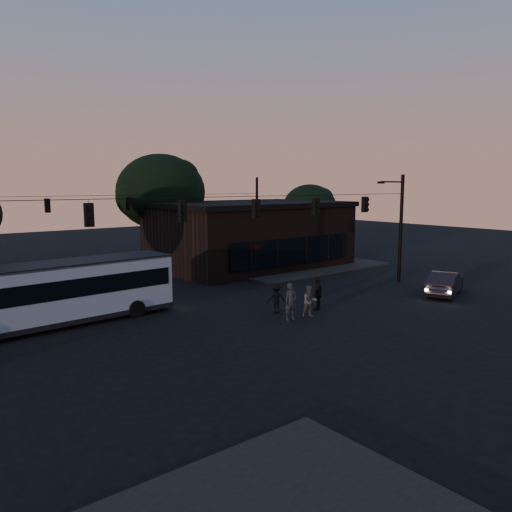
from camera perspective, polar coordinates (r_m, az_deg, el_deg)
ground at (r=24.55m, az=5.93°, el=-7.99°), size 120.00×120.00×0.00m
sidewalk_far_right at (r=42.53m, az=4.14°, el=-0.98°), size 14.00×10.00×0.15m
building at (r=41.74m, az=-0.70°, el=2.51°), size 15.40×10.41×5.40m
tree_behind at (r=43.86m, az=-10.84°, el=7.20°), size 7.60×7.60×9.43m
tree_right at (r=49.09m, az=6.15°, el=5.57°), size 5.20×5.20×6.86m
signal_rig_near at (r=26.67m, az=0.00°, el=3.08°), size 26.24×0.30×7.50m
signal_rig_far at (r=40.38m, az=-14.44°, el=4.20°), size 26.24×0.30×7.50m
bus at (r=26.10m, az=-21.17°, el=-3.61°), size 11.10×3.21×3.09m
car at (r=33.23m, az=20.82°, el=-2.91°), size 4.74×3.03×1.47m
pedestrian_a at (r=25.35m, az=4.00°, el=-5.23°), size 0.75×0.56×1.89m
pedestrian_b at (r=26.07m, az=6.15°, el=-5.17°), size 0.98×0.89×1.64m
pedestrian_c at (r=27.52m, az=7.10°, el=-4.28°), size 1.16×0.85×1.82m
pedestrian_d at (r=26.69m, az=2.30°, el=-4.86°), size 1.18×0.96×1.60m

